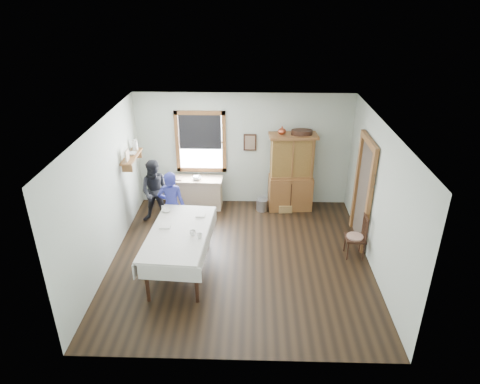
# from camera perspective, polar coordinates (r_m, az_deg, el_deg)

# --- Properties ---
(room) EXTENTS (5.01, 5.01, 2.70)m
(room) POSITION_cam_1_polar(r_m,az_deg,el_deg) (7.80, 0.05, -0.78)
(room) COLOR black
(room) RESTS_ON ground
(window) EXTENTS (1.18, 0.07, 1.48)m
(window) POSITION_cam_1_polar(r_m,az_deg,el_deg) (10.03, -5.29, 7.06)
(window) COLOR white
(window) RESTS_ON room
(doorway) EXTENTS (0.09, 1.14, 2.22)m
(doorway) POSITION_cam_1_polar(r_m,az_deg,el_deg) (8.93, 16.18, 0.42)
(doorway) COLOR #453B31
(doorway) RESTS_ON room
(wall_shelf) EXTENTS (0.24, 1.00, 0.44)m
(wall_shelf) POSITION_cam_1_polar(r_m,az_deg,el_deg) (9.47, -14.21, 4.84)
(wall_shelf) COLOR brown
(wall_shelf) RESTS_ON room
(framed_picture) EXTENTS (0.30, 0.04, 0.40)m
(framed_picture) POSITION_cam_1_polar(r_m,az_deg,el_deg) (9.98, 1.34, 6.61)
(framed_picture) COLOR #351D12
(framed_picture) RESTS_ON room
(rug_beater) EXTENTS (0.01, 0.27, 0.27)m
(rug_beater) POSITION_cam_1_polar(r_m,az_deg,el_deg) (8.22, 17.46, 2.27)
(rug_beater) COLOR black
(rug_beater) RESTS_ON room
(work_counter) EXTENTS (1.31, 0.53, 0.74)m
(work_counter) POSITION_cam_1_polar(r_m,az_deg,el_deg) (10.27, -5.97, -0.07)
(work_counter) COLOR tan
(work_counter) RESTS_ON room
(china_hutch) EXTENTS (1.12, 0.59, 1.85)m
(china_hutch) POSITION_cam_1_polar(r_m,az_deg,el_deg) (9.99, 6.85, 2.57)
(china_hutch) COLOR brown
(china_hutch) RESTS_ON room
(dining_table) EXTENTS (1.22, 2.14, 0.83)m
(dining_table) POSITION_cam_1_polar(r_m,az_deg,el_deg) (8.06, -7.99, -7.76)
(dining_table) COLOR silver
(dining_table) RESTS_ON room
(spindle_chair) EXTENTS (0.43, 0.43, 0.90)m
(spindle_chair) POSITION_cam_1_polar(r_m,az_deg,el_deg) (8.65, 15.14, -5.71)
(spindle_chair) COLOR #351D12
(spindle_chair) RESTS_ON room
(pail) EXTENTS (0.28, 0.28, 0.28)m
(pail) POSITION_cam_1_polar(r_m,az_deg,el_deg) (10.17, 2.96, -1.70)
(pail) COLOR #93969B
(pail) RESTS_ON room
(wicker_basket) EXTENTS (0.32, 0.24, 0.18)m
(wicker_basket) POSITION_cam_1_polar(r_m,az_deg,el_deg) (10.18, 6.01, -2.11)
(wicker_basket) COLOR olive
(wicker_basket) RESTS_ON room
(woman_blue) EXTENTS (0.51, 0.34, 1.40)m
(woman_blue) POSITION_cam_1_polar(r_m,az_deg,el_deg) (8.93, -9.07, -2.14)
(woman_blue) COLOR navy
(woman_blue) RESTS_ON room
(figure_dark) EXTENTS (0.67, 0.53, 1.35)m
(figure_dark) POSITION_cam_1_polar(r_m,az_deg,el_deg) (9.65, -11.09, -0.23)
(figure_dark) COLOR black
(figure_dark) RESTS_ON room
(table_cup_a) EXTENTS (0.15, 0.15, 0.09)m
(table_cup_a) POSITION_cam_1_polar(r_m,az_deg,el_deg) (7.68, -6.31, -5.45)
(table_cup_a) COLOR silver
(table_cup_a) RESTS_ON dining_table
(table_cup_b) EXTENTS (0.10, 0.10, 0.10)m
(table_cup_b) POSITION_cam_1_polar(r_m,az_deg,el_deg) (7.58, -5.41, -5.85)
(table_cup_b) COLOR silver
(table_cup_b) RESTS_ON dining_table
(table_bowl) EXTENTS (0.28, 0.28, 0.05)m
(table_bowl) POSITION_cam_1_polar(r_m,az_deg,el_deg) (8.53, -9.76, -2.44)
(table_bowl) COLOR silver
(table_bowl) RESTS_ON dining_table
(counter_book) EXTENTS (0.16, 0.22, 0.02)m
(counter_book) POSITION_cam_1_polar(r_m,az_deg,el_deg) (10.16, -8.80, 1.83)
(counter_book) COLOR #796251
(counter_book) RESTS_ON work_counter
(counter_bowl) EXTENTS (0.23, 0.23, 0.07)m
(counter_bowl) POSITION_cam_1_polar(r_m,az_deg,el_deg) (10.03, -5.76, 1.84)
(counter_bowl) COLOR silver
(counter_bowl) RESTS_ON work_counter
(shelf_bowl) EXTENTS (0.22, 0.22, 0.05)m
(shelf_bowl) POSITION_cam_1_polar(r_m,az_deg,el_deg) (9.47, -14.21, 5.01)
(shelf_bowl) COLOR silver
(shelf_bowl) RESTS_ON wall_shelf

